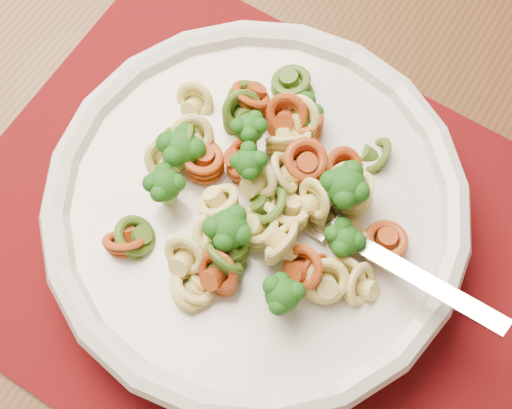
# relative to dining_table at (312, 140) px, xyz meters

# --- Properties ---
(dining_table) EXTENTS (1.44, 1.16, 0.73)m
(dining_table) POSITION_rel_dining_table_xyz_m (0.00, 0.00, 0.00)
(dining_table) COLOR #563418
(dining_table) RESTS_ON ground
(placemat) EXTENTS (0.51, 0.45, 0.00)m
(placemat) POSITION_rel_dining_table_xyz_m (-0.01, -0.15, 0.11)
(placemat) COLOR #570310
(placemat) RESTS_ON dining_table
(pasta_bowl) EXTENTS (0.28, 0.28, 0.05)m
(pasta_bowl) POSITION_rel_dining_table_xyz_m (-0.02, -0.13, 0.15)
(pasta_bowl) COLOR silver
(pasta_bowl) RESTS_ON placemat
(pasta_broccoli_heap) EXTENTS (0.24, 0.24, 0.06)m
(pasta_broccoli_heap) POSITION_rel_dining_table_xyz_m (-0.02, -0.13, 0.16)
(pasta_broccoli_heap) COLOR #E6D372
(pasta_broccoli_heap) RESTS_ON pasta_bowl
(fork) EXTENTS (0.18, 0.10, 0.08)m
(fork) POSITION_rel_dining_table_xyz_m (0.02, -0.14, 0.16)
(fork) COLOR silver
(fork) RESTS_ON pasta_bowl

